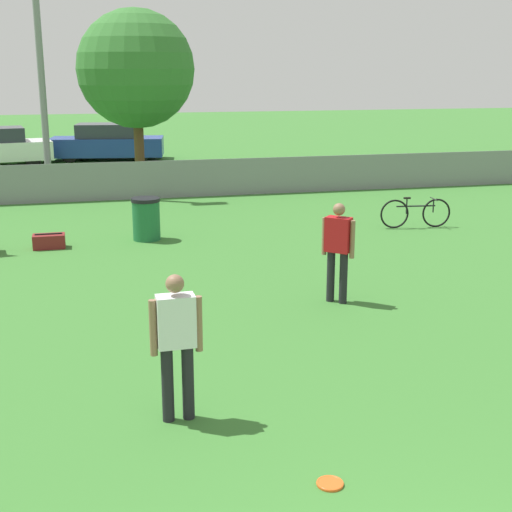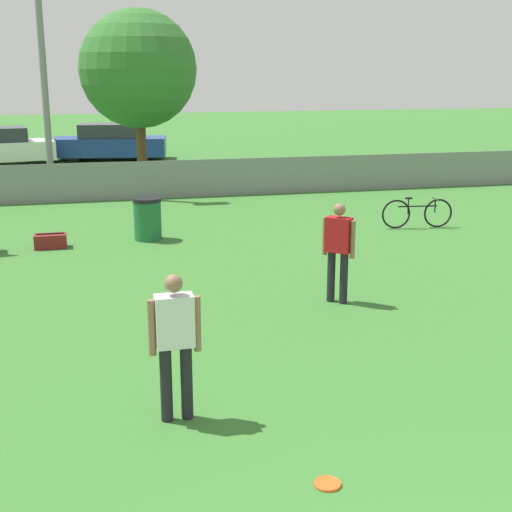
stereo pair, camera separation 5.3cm
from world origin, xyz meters
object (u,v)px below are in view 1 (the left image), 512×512
(player_receiver_white, at_px, (176,338))
(bicycle_sideline, at_px, (416,213))
(tree_near_pole, at_px, (136,69))
(player_thrower_red, at_px, (338,246))
(trash_bin, at_px, (146,219))
(gear_bag_sideline, at_px, (49,241))
(parked_car_blue, at_px, (107,143))
(frisbee_disc, at_px, (330,483))

(player_receiver_white, height_order, bicycle_sideline, player_receiver_white)
(tree_near_pole, distance_m, player_thrower_red, 13.55)
(tree_near_pole, distance_m, bicycle_sideline, 10.62)
(trash_bin, distance_m, gear_bag_sideline, 2.13)
(player_thrower_red, height_order, parked_car_blue, player_thrower_red)
(player_receiver_white, distance_m, bicycle_sideline, 10.71)
(player_thrower_red, distance_m, parked_car_blue, 20.18)
(bicycle_sideline, xyz_separation_m, parked_car_blue, (-6.60, 15.12, 0.35))
(player_receiver_white, distance_m, parked_car_blue, 23.37)
(gear_bag_sideline, bearing_deg, parked_car_blue, 83.07)
(tree_near_pole, bearing_deg, frisbee_disc, -89.36)
(player_thrower_red, relative_size, player_receiver_white, 1.00)
(bicycle_sideline, bearing_deg, frisbee_disc, -113.06)
(player_thrower_red, xyz_separation_m, parked_car_blue, (-2.85, 19.98, -0.24))
(bicycle_sideline, relative_size, gear_bag_sideline, 2.60)
(bicycle_sideline, distance_m, gear_bag_sideline, 8.44)
(player_thrower_red, height_order, player_receiver_white, same)
(frisbee_disc, bearing_deg, parked_car_blue, 92.25)
(frisbee_disc, xyz_separation_m, gear_bag_sideline, (-2.82, 9.84, 0.14))
(tree_near_pole, bearing_deg, player_thrower_red, -81.01)
(tree_near_pole, height_order, parked_car_blue, tree_near_pole)
(bicycle_sideline, bearing_deg, trash_bin, -175.90)
(tree_near_pole, distance_m, trash_bin, 8.59)
(trash_bin, distance_m, parked_car_blue, 14.83)
(bicycle_sideline, distance_m, trash_bin, 6.36)
(player_thrower_red, bearing_deg, tree_near_pole, 142.00)
(parked_car_blue, bearing_deg, bicycle_sideline, -57.45)
(bicycle_sideline, bearing_deg, player_thrower_red, -121.00)
(player_thrower_red, height_order, gear_bag_sideline, player_thrower_red)
(bicycle_sideline, xyz_separation_m, gear_bag_sideline, (-8.44, -0.01, -0.21))
(player_thrower_red, bearing_deg, frisbee_disc, -67.54)
(bicycle_sideline, height_order, gear_bag_sideline, bicycle_sideline)
(gear_bag_sideline, bearing_deg, tree_near_pole, 72.42)
(gear_bag_sideline, xyz_separation_m, parked_car_blue, (1.84, 15.13, 0.56))
(player_thrower_red, bearing_deg, gear_bag_sideline, 177.03)
(tree_near_pole, relative_size, frisbee_disc, 21.94)
(tree_near_pole, height_order, frisbee_disc, tree_near_pole)
(tree_near_pole, distance_m, parked_car_blue, 7.53)
(trash_bin, xyz_separation_m, gear_bag_sideline, (-2.09, -0.30, -0.32))
(trash_bin, height_order, gear_bag_sideline, trash_bin)
(tree_near_pole, bearing_deg, parked_car_blue, 96.45)
(player_receiver_white, bearing_deg, gear_bag_sideline, 99.74)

